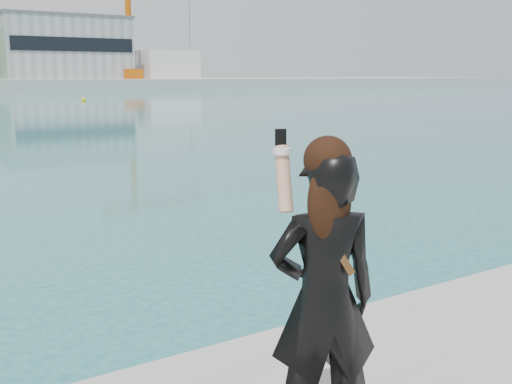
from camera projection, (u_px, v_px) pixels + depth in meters
warehouse_grey_right at (62, 47)px, 128.95m from camera, size 25.50×15.35×12.50m
ancillary_shed at (165, 65)px, 140.09m from camera, size 12.00×10.00×6.00m
dock_crane at (134, 14)px, 130.15m from camera, size 23.00×4.00×24.00m
buoy_near at (84, 101)px, 71.58m from camera, size 0.50×0.50×0.50m
woman at (324, 292)px, 3.71m from camera, size 0.76×0.64×1.88m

